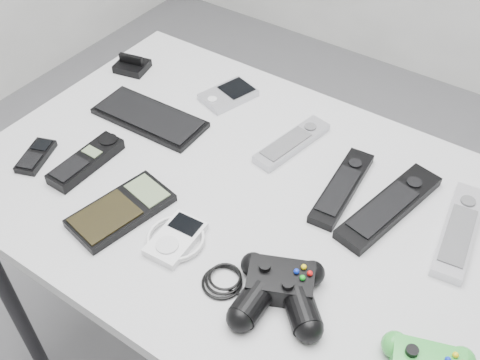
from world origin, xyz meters
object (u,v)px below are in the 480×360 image
Objects in this scene: calculator at (121,210)px; mobile_phone at (36,156)px; desk at (258,220)px; controller_black at (279,289)px; remote_black_a at (342,187)px; cordless_handset at (86,161)px; mp3_player at (176,238)px; pda_keyboard at (150,117)px; remote_silver_a at (292,142)px; remote_silver_b at (459,230)px; remote_black_b at (390,206)px; pda at (228,94)px.

mobile_phone is at bearing -171.50° from calculator.
desk is at bearing 54.99° from calculator.
controller_black reaches higher than calculator.
mobile_phone is 0.39× the size of controller_black.
desk is 5.22× the size of remote_black_a.
cordless_handset is 1.51× the size of mp3_player.
remote_silver_a is (0.31, 0.10, 0.00)m from pda_keyboard.
pda_keyboard is 1.31× the size of remote_silver_a.
remote_silver_a is 0.38m from controller_black.
mp3_player is (-0.19, -0.29, -0.00)m from remote_black_a.
mp3_player is at bearing -10.20° from cordless_handset.
mp3_player is at bearing 156.45° from controller_black.
remote_silver_b reaches higher than remote_silver_a.
cordless_handset reaches higher than calculator.
cordless_handset is at bearing -158.36° from remote_black_a.
desk is 0.26m from remote_black_b.
mobile_phone reaches higher than desk.
pda_keyboard is 2.55× the size of mobile_phone.
remote_silver_b is at bearing 40.99° from calculator.
remote_black_b is at bearing 26.38° from desk.
cordless_handset is at bearing -145.28° from remote_black_b.
remote_silver_b is at bearing 0.33° from remote_black_a.
remote_silver_a is at bearing 153.45° from remote_black_a.
calculator is (-0.32, -0.29, -0.00)m from remote_black_a.
remote_black_b reaches higher than desk.
remote_black_b is at bearing -2.03° from remote_silver_a.
pda is at bearing 109.20° from mp3_player.
mobile_phone is (-0.21, -0.40, -0.00)m from pda.
controller_black is at bearing -51.69° from remote_silver_a.
mobile_phone is (-0.11, -0.23, 0.00)m from pda_keyboard.
remote_silver_a is 1.74× the size of mp3_player.
remote_silver_a is 0.38m from remote_silver_b.
pda_keyboard is 1.51× the size of cordless_handset.
mobile_phone is at bearing -167.17° from remote_silver_b.
pda_keyboard is at bearing 131.45° from calculator.
calculator is (-0.17, -0.35, -0.00)m from remote_silver_a.
pda is at bearing 107.45° from calculator.
pda is 0.73× the size of cordless_handset.
cordless_handset is at bearing -159.67° from desk.
cordless_handset reaches higher than pda.
mp3_player is at bearing -85.44° from remote_silver_a.
remote_silver_a is (-0.02, 0.17, 0.08)m from desk.
calculator is 0.74× the size of controller_black.
controller_black reaches higher than remote_black_b.
cordless_handset reaches higher than remote_silver_b.
remote_silver_b is at bearing 0.06° from mobile_phone.
remote_black_a is 0.28m from controller_black.
remote_black_a is at bearing 71.25° from controller_black.
mp3_player is (-0.28, -0.29, -0.00)m from remote_black_b.
remote_silver_a is 0.16m from remote_black_a.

